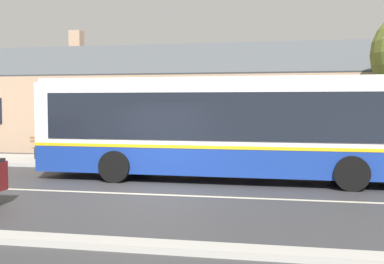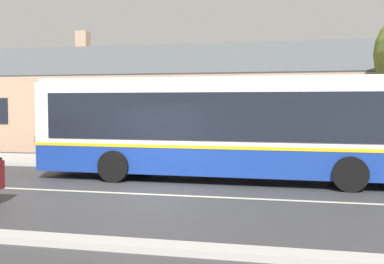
# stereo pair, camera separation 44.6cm
# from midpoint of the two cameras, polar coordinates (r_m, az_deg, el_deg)

# --- Properties ---
(ground_plane) EXTENTS (300.00, 300.00, 0.00)m
(ground_plane) POSITION_cam_midpoint_polar(r_m,az_deg,el_deg) (13.29, -6.30, -7.36)
(ground_plane) COLOR #38383A
(sidewalk_far) EXTENTS (60.00, 3.00, 0.15)m
(sidewalk_far) POSITION_cam_midpoint_polar(r_m,az_deg,el_deg) (19.02, -0.88, -3.83)
(sidewalk_far) COLOR #ADAAA3
(sidewalk_far) RESTS_ON ground
(curb_near) EXTENTS (60.00, 0.50, 0.12)m
(curb_near) POSITION_cam_midpoint_polar(r_m,az_deg,el_deg) (8.98, -15.62, -12.37)
(curb_near) COLOR #ADAAA3
(curb_near) RESTS_ON ground
(lane_divider_stripe) EXTENTS (60.00, 0.16, 0.01)m
(lane_divider_stripe) POSITION_cam_midpoint_polar(r_m,az_deg,el_deg) (13.29, -6.30, -7.34)
(lane_divider_stripe) COLOR beige
(lane_divider_stripe) RESTS_ON ground
(community_building) EXTENTS (28.31, 9.32, 6.83)m
(community_building) POSITION_cam_midpoint_polar(r_m,az_deg,el_deg) (26.87, 0.22, 2.49)
(community_building) COLOR tan
(community_building) RESTS_ON ground
(transit_bus) EXTENTS (12.26, 2.90, 3.28)m
(transit_bus) POSITION_cam_midpoint_polar(r_m,az_deg,el_deg) (15.52, 3.31, 0.76)
(transit_bus) COLOR navy
(transit_bus) RESTS_ON ground
(bench_by_building) EXTENTS (1.78, 0.51, 0.94)m
(bench_by_building) POSITION_cam_midpoint_polar(r_m,az_deg,el_deg) (21.01, -16.79, -1.92)
(bench_by_building) COLOR brown
(bench_by_building) RESTS_ON sidewalk_far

